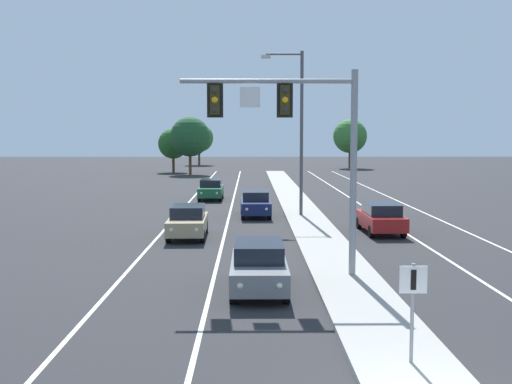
# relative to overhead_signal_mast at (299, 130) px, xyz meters

# --- Properties ---
(median_island) EXTENTS (2.40, 110.00, 0.15)m
(median_island) POSITION_rel_overhead_signal_mast_xyz_m (1.69, 7.12, -5.21)
(median_island) COLOR #9E9B93
(median_island) RESTS_ON ground
(lane_stripe_oncoming_center) EXTENTS (0.14, 100.00, 0.01)m
(lane_stripe_oncoming_center) POSITION_rel_overhead_signal_mast_xyz_m (-3.01, 14.12, -5.28)
(lane_stripe_oncoming_center) COLOR silver
(lane_stripe_oncoming_center) RESTS_ON ground
(lane_stripe_receding_center) EXTENTS (0.14, 100.00, 0.01)m
(lane_stripe_receding_center) POSITION_rel_overhead_signal_mast_xyz_m (6.39, 14.12, -5.28)
(lane_stripe_receding_center) COLOR silver
(lane_stripe_receding_center) RESTS_ON ground
(edge_stripe_left) EXTENTS (0.14, 100.00, 0.01)m
(edge_stripe_left) POSITION_rel_overhead_signal_mast_xyz_m (-6.31, 14.12, -5.28)
(edge_stripe_left) COLOR silver
(edge_stripe_left) RESTS_ON ground
(edge_stripe_right) EXTENTS (0.14, 100.00, 0.01)m
(edge_stripe_right) POSITION_rel_overhead_signal_mast_xyz_m (9.69, 14.12, -5.28)
(edge_stripe_right) COLOR silver
(edge_stripe_right) RESTS_ON ground
(overhead_signal_mast) EXTENTS (6.17, 0.44, 7.20)m
(overhead_signal_mast) POSITION_rel_overhead_signal_mast_xyz_m (0.00, 0.00, 0.00)
(overhead_signal_mast) COLOR gray
(overhead_signal_mast) RESTS_ON median_island
(median_sign_post) EXTENTS (0.60, 0.10, 2.20)m
(median_sign_post) POSITION_rel_overhead_signal_mast_xyz_m (1.81, -8.57, -3.70)
(median_sign_post) COLOR gray
(median_sign_post) RESTS_ON median_island
(street_lamp_median) EXTENTS (2.58, 0.28, 10.00)m
(street_lamp_median) POSITION_rel_overhead_signal_mast_xyz_m (1.24, 16.44, 0.51)
(street_lamp_median) COLOR #4C4C51
(street_lamp_median) RESTS_ON median_island
(car_oncoming_grey) EXTENTS (1.83, 4.47, 1.58)m
(car_oncoming_grey) POSITION_rel_overhead_signal_mast_xyz_m (-1.42, -1.70, -4.46)
(car_oncoming_grey) COLOR slate
(car_oncoming_grey) RESTS_ON ground
(car_oncoming_tan) EXTENTS (1.88, 4.50, 1.58)m
(car_oncoming_tan) POSITION_rel_overhead_signal_mast_xyz_m (-4.79, 8.89, -4.46)
(car_oncoming_tan) COLOR tan
(car_oncoming_tan) RESTS_ON ground
(car_oncoming_navy) EXTENTS (1.90, 4.50, 1.58)m
(car_oncoming_navy) POSITION_rel_overhead_signal_mast_xyz_m (-1.36, 16.78, -4.46)
(car_oncoming_navy) COLOR #141E4C
(car_oncoming_navy) RESTS_ON ground
(car_oncoming_green) EXTENTS (1.82, 4.47, 1.58)m
(car_oncoming_green) POSITION_rel_overhead_signal_mast_xyz_m (-4.76, 26.77, -4.46)
(car_oncoming_green) COLOR #195633
(car_oncoming_green) RESTS_ON ground
(car_receding_red) EXTENTS (1.92, 4.51, 1.58)m
(car_receding_red) POSITION_rel_overhead_signal_mast_xyz_m (5.07, 10.07, -4.46)
(car_receding_red) COLOR maroon
(car_receding_red) RESTS_ON ground
(tree_far_left_b) EXTENTS (4.06, 4.06, 5.87)m
(tree_far_left_b) POSITION_rel_overhead_signal_mast_xyz_m (-12.01, 62.03, -1.45)
(tree_far_left_b) COLOR #4C3823
(tree_far_left_b) RESTS_ON ground
(tree_far_right_c) EXTENTS (5.09, 5.09, 7.37)m
(tree_far_right_c) POSITION_rel_overhead_signal_mast_xyz_m (13.43, 71.86, -0.47)
(tree_far_right_c) COLOR #4C3823
(tree_far_right_c) RESTS_ON ground
(tree_far_left_a) EXTENTS (5.06, 5.06, 7.32)m
(tree_far_left_a) POSITION_rel_overhead_signal_mast_xyz_m (-9.30, 57.40, -0.50)
(tree_far_left_a) COLOR #4C3823
(tree_far_left_a) RESTS_ON ground
(tree_far_left_c) EXTENTS (4.77, 4.77, 6.90)m
(tree_far_left_c) POSITION_rel_overhead_signal_mast_xyz_m (-10.15, 81.84, -0.78)
(tree_far_left_c) COLOR #4C3823
(tree_far_left_c) RESTS_ON ground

